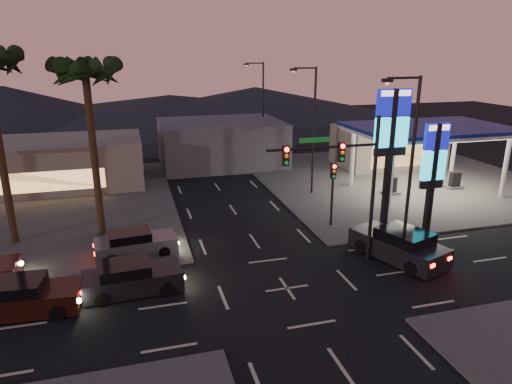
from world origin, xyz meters
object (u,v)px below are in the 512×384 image
object	(u,v)px
car_lane_a_front	(131,278)
car_lane_b_front	(135,244)
car_lane_a_mid	(23,297)
gas_station	(429,131)
suv_station	(399,245)
pylon_sign_short	(434,161)
pylon_sign_tall	(391,132)
traffic_signal_mast	(345,170)

from	to	relation	value
car_lane_a_front	car_lane_b_front	world-z (taller)	car_lane_a_front
car_lane_b_front	car_lane_a_mid	bearing A→B (deg)	-135.79
gas_station	car_lane_a_mid	world-z (taller)	gas_station
car_lane_a_mid	suv_station	bearing A→B (deg)	0.90
pylon_sign_short	car_lane_a_mid	world-z (taller)	pylon_sign_short
pylon_sign_tall	traffic_signal_mast	world-z (taller)	pylon_sign_tall
car_lane_a_front	suv_station	bearing A→B (deg)	-1.13
suv_station	traffic_signal_mast	bearing A→B (deg)	170.69
pylon_sign_short	car_lane_a_front	distance (m)	18.93
pylon_sign_short	suv_station	world-z (taller)	pylon_sign_short
car_lane_a_front	car_lane_a_mid	bearing A→B (deg)	-172.86
pylon_sign_tall	car_lane_a_front	size ratio (longest dim) A/B	1.85
pylon_sign_tall	pylon_sign_short	distance (m)	3.20
car_lane_a_mid	suv_station	distance (m)	19.04
traffic_signal_mast	car_lane_a_mid	size ratio (longest dim) A/B	1.60
pylon_sign_tall	car_lane_a_mid	size ratio (longest dim) A/B	1.80
pylon_sign_short	car_lane_b_front	distance (m)	18.55
pylon_sign_short	car_lane_b_front	world-z (taller)	pylon_sign_short
pylon_sign_tall	gas_station	bearing A→B (deg)	40.91
car_lane_a_front	suv_station	xyz separation A→B (m)	(14.39, -0.28, 0.12)
car_lane_a_mid	suv_station	world-z (taller)	suv_station
gas_station	suv_station	bearing A→B (deg)	-130.19
car_lane_a_front	suv_station	distance (m)	14.40
gas_station	pylon_sign_short	world-z (taller)	pylon_sign_short
car_lane_b_front	suv_station	world-z (taller)	suv_station
traffic_signal_mast	car_lane_b_front	distance (m)	12.37
car_lane_a_front	pylon_sign_tall	bearing A→B (deg)	13.42
pylon_sign_short	traffic_signal_mast	size ratio (longest dim) A/B	0.88
gas_station	car_lane_b_front	bearing A→B (deg)	-165.19
traffic_signal_mast	gas_station	bearing A→B (deg)	39.28
suv_station	pylon_sign_short	bearing A→B (deg)	37.96
car_lane_a_front	car_lane_a_mid	world-z (taller)	car_lane_a_mid
traffic_signal_mast	car_lane_a_mid	world-z (taller)	traffic_signal_mast
pylon_sign_tall	traffic_signal_mast	size ratio (longest dim) A/B	1.12
gas_station	suv_station	size ratio (longest dim) A/B	2.10
gas_station	car_lane_a_mid	distance (m)	30.30
traffic_signal_mast	suv_station	size ratio (longest dim) A/B	1.38
gas_station	car_lane_b_front	size ratio (longest dim) A/B	2.57
pylon_sign_tall	car_lane_b_front	distance (m)	16.58
pylon_sign_tall	traffic_signal_mast	bearing A→B (deg)	-143.48
traffic_signal_mast	car_lane_b_front	size ratio (longest dim) A/B	1.69
car_lane_a_mid	pylon_sign_tall	bearing A→B (deg)	12.02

